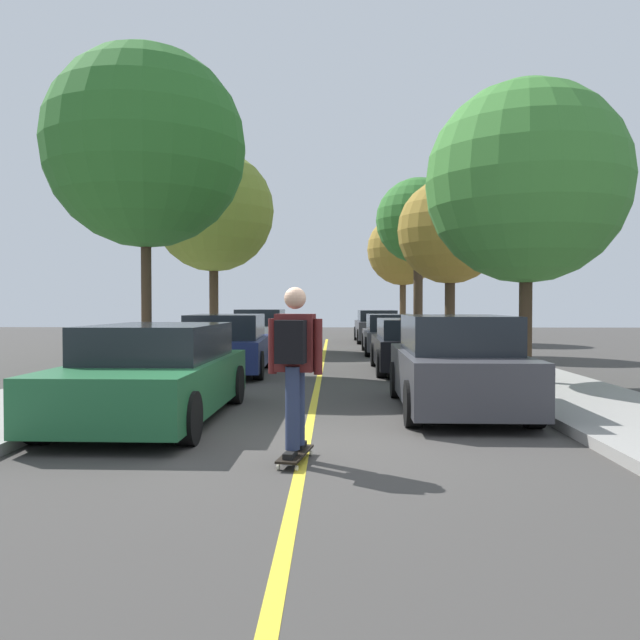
% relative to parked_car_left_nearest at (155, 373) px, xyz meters
% --- Properties ---
extents(ground, '(80.00, 80.00, 0.00)m').
position_rel_parked_car_left_nearest_xyz_m(ground, '(2.24, -1.78, -0.67)').
color(ground, '#3D3A38').
extents(center_line, '(0.12, 39.20, 0.01)m').
position_rel_parked_car_left_nearest_xyz_m(center_line, '(2.24, 2.22, -0.67)').
color(center_line, gold).
rests_on(center_line, ground).
extents(parked_car_left_nearest, '(2.08, 4.64, 1.37)m').
position_rel_parked_car_left_nearest_xyz_m(parked_car_left_nearest, '(0.00, 0.00, 0.00)').
color(parked_car_left_nearest, '#1E5B33').
rests_on(parked_car_left_nearest, ground).
extents(parked_car_left_near, '(2.07, 4.19, 1.43)m').
position_rel_parked_car_left_nearest_xyz_m(parked_car_left_near, '(-0.00, 6.22, 0.03)').
color(parked_car_left_near, navy).
rests_on(parked_car_left_near, ground).
extents(parked_car_left_far, '(1.86, 4.04, 1.50)m').
position_rel_parked_car_left_nearest_xyz_m(parked_car_left_far, '(-0.00, 13.22, 0.05)').
color(parked_car_left_far, white).
rests_on(parked_car_left_far, ground).
extents(parked_car_right_nearest, '(1.90, 4.21, 1.49)m').
position_rel_parked_car_left_nearest_xyz_m(parked_car_right_nearest, '(4.48, 0.86, 0.04)').
color(parked_car_right_nearest, '#38383D').
rests_on(parked_car_right_nearest, ground).
extents(parked_car_right_near, '(1.88, 4.13, 1.31)m').
position_rel_parked_car_left_nearest_xyz_m(parked_car_right_near, '(4.48, 6.75, -0.01)').
color(parked_car_right_near, black).
rests_on(parked_car_right_near, ground).
extents(parked_car_right_far, '(1.83, 4.12, 1.34)m').
position_rel_parked_car_left_nearest_xyz_m(parked_car_right_far, '(4.48, 12.71, -0.01)').
color(parked_car_right_far, '#38383D').
rests_on(parked_car_right_far, ground).
extents(parked_car_right_farthest, '(1.92, 4.41, 1.42)m').
position_rel_parked_car_left_nearest_xyz_m(parked_car_right_farthest, '(4.48, 19.44, 0.03)').
color(parked_car_right_farthest, '#38383D').
rests_on(parked_car_right_farthest, ground).
extents(street_tree_left_nearest, '(4.75, 4.75, 7.63)m').
position_rel_parked_car_left_nearest_xyz_m(street_tree_left_nearest, '(-1.90, 6.08, 4.72)').
color(street_tree_left_nearest, '#3D2D1E').
rests_on(street_tree_left_nearest, sidewalk_left).
extents(street_tree_left_near, '(4.49, 4.49, 7.24)m').
position_rel_parked_car_left_nearest_xyz_m(street_tree_left_near, '(-1.90, 14.72, 4.45)').
color(street_tree_left_near, '#3D2D1E').
rests_on(street_tree_left_near, sidewalk_left).
extents(street_tree_right_nearest, '(3.98, 3.98, 5.92)m').
position_rel_parked_car_left_nearest_xyz_m(street_tree_right_nearest, '(6.38, 3.67, 3.40)').
color(street_tree_right_nearest, '#3D2D1E').
rests_on(street_tree_right_nearest, sidewalk_right).
extents(street_tree_right_near, '(3.45, 3.45, 5.66)m').
position_rel_parked_car_left_nearest_xyz_m(street_tree_right_near, '(6.38, 12.03, 3.38)').
color(street_tree_right_near, '#3D2D1E').
rests_on(street_tree_right_near, sidewalk_right).
extents(street_tree_right_far, '(3.82, 3.82, 7.24)m').
position_rel_parked_car_left_nearest_xyz_m(street_tree_right_far, '(6.38, 20.04, 4.75)').
color(street_tree_right_far, '#3D2D1E').
rests_on(street_tree_right_far, sidewalk_right).
extents(street_tree_right_farthest, '(3.94, 3.94, 6.53)m').
position_rel_parked_car_left_nearest_xyz_m(street_tree_right_farthest, '(6.38, 26.48, 4.01)').
color(street_tree_right_farthest, '#4C3823').
rests_on(street_tree_right_farthest, sidewalk_right).
extents(skateboard, '(0.36, 0.87, 0.10)m').
position_rel_parked_car_left_nearest_xyz_m(skateboard, '(2.17, -2.48, -0.58)').
color(skateboard, black).
rests_on(skateboard, ground).
extents(skateboarder, '(0.59, 0.71, 1.74)m').
position_rel_parked_car_left_nearest_xyz_m(skateboarder, '(2.16, -2.52, 0.42)').
color(skateboarder, black).
rests_on(skateboarder, skateboard).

